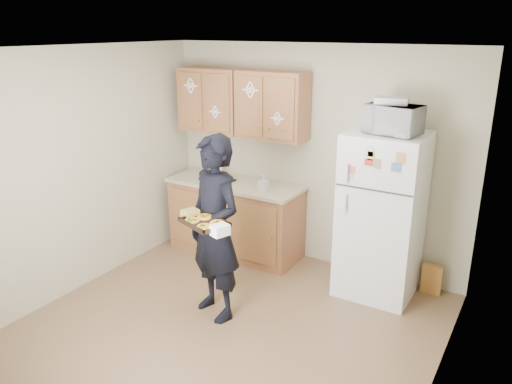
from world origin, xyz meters
TOP-DOWN VIEW (x-y plane):
  - floor at (0.00, 0.00)m, footprint 3.60×3.60m
  - ceiling at (0.00, 0.00)m, footprint 3.60×3.60m
  - wall_back at (0.00, 1.80)m, footprint 3.60×0.04m
  - wall_front at (0.00, -1.80)m, footprint 3.60×0.04m
  - wall_left at (-1.80, 0.00)m, footprint 0.04×3.60m
  - wall_right at (1.80, 0.00)m, footprint 0.04×3.60m
  - refrigerator at (0.95, 1.43)m, footprint 0.75×0.70m
  - base_cabinet at (-0.85, 1.48)m, footprint 1.60×0.60m
  - countertop at (-0.85, 1.48)m, footprint 1.64×0.64m
  - upper_cab_left at (-1.25, 1.61)m, footprint 0.80×0.33m
  - upper_cab_right at (-0.43, 1.61)m, footprint 0.80×0.33m
  - cereal_box at (1.47, 1.67)m, footprint 0.20×0.07m
  - person at (-0.24, 0.21)m, footprint 0.75×0.62m
  - baking_tray at (-0.14, -0.08)m, footprint 0.47×0.41m
  - pizza_front_left at (-0.25, -0.11)m, footprint 0.13×0.13m
  - pizza_front_right at (-0.07, -0.17)m, footprint 0.13×0.13m
  - pizza_back_left at (-0.20, 0.02)m, footprint 0.13×0.13m
  - pizza_back_right at (-0.03, -0.05)m, footprint 0.13×0.13m
  - microwave at (0.99, 1.38)m, footprint 0.54×0.41m
  - foil_pan at (0.96, 1.41)m, footprint 0.33×0.26m
  - dish_rack at (-1.08, 1.44)m, footprint 0.43×0.36m
  - bowl at (-1.15, 1.44)m, footprint 0.23×0.23m
  - soap_bottle at (-0.40, 1.37)m, footprint 0.09×0.10m

SIDE VIEW (x-z plane):
  - floor at x=0.00m, z-range 0.00..0.00m
  - cereal_box at x=1.47m, z-range 0.00..0.32m
  - base_cabinet at x=-0.85m, z-range 0.00..0.86m
  - refrigerator at x=0.95m, z-range 0.00..1.70m
  - countertop at x=-0.85m, z-range 0.86..0.90m
  - person at x=-0.24m, z-range 0.00..1.77m
  - bowl at x=-1.15m, z-range 0.92..0.97m
  - dish_rack at x=-1.08m, z-range 0.90..1.05m
  - soap_bottle at x=-0.40m, z-range 0.90..1.09m
  - baking_tray at x=-0.14m, z-range 1.04..1.08m
  - pizza_front_left at x=-0.25m, z-range 1.07..1.09m
  - pizza_front_right at x=-0.07m, z-range 1.07..1.09m
  - pizza_back_left at x=-0.20m, z-range 1.07..1.09m
  - pizza_back_right at x=-0.03m, z-range 1.07..1.09m
  - wall_back at x=0.00m, z-range 0.00..2.50m
  - wall_front at x=0.00m, z-range 0.00..2.50m
  - wall_left at x=-1.80m, z-range 0.00..2.50m
  - wall_right at x=1.80m, z-range 0.00..2.50m
  - upper_cab_left at x=-1.25m, z-range 1.45..2.20m
  - upper_cab_right at x=-0.43m, z-range 1.45..2.20m
  - microwave at x=0.99m, z-range 1.70..1.97m
  - foil_pan at x=0.96m, z-range 1.97..2.04m
  - ceiling at x=0.00m, z-range 2.50..2.50m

